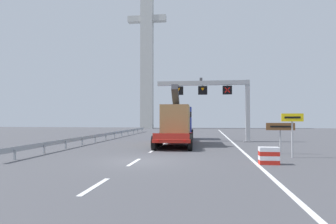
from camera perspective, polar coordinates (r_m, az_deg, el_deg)
ground at (r=16.21m, az=-5.26°, el=-9.78°), size 112.00×112.00×0.00m
lane_markings at (r=43.09m, az=2.37°, el=-4.43°), size 0.20×69.04×0.01m
edge_line_right at (r=27.86m, az=13.05°, el=-6.16°), size 0.20×63.00×0.01m
overhead_lane_gantry at (r=29.81m, az=9.52°, el=3.77°), size 9.72×0.90×6.60m
heavy_haul_truck_red at (r=28.56m, az=2.02°, el=-2.08°), size 3.43×14.13×5.30m
exit_sign_yellow at (r=18.91m, az=23.64°, el=-2.37°), size 1.29×0.15×2.70m
tourist_info_sign_brown at (r=20.64m, az=21.60°, el=-3.32°), size 1.87×0.15×2.09m
crash_barrier_striped at (r=15.88m, az=19.56°, el=-8.26°), size 1.01×0.51×0.90m
guardrail_left at (r=33.63m, az=-11.57°, el=-4.36°), size 0.13×36.19×0.76m
bridge_pylon_distant at (r=68.89m, az=-4.23°, el=14.49°), size 9.00×2.00×41.35m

